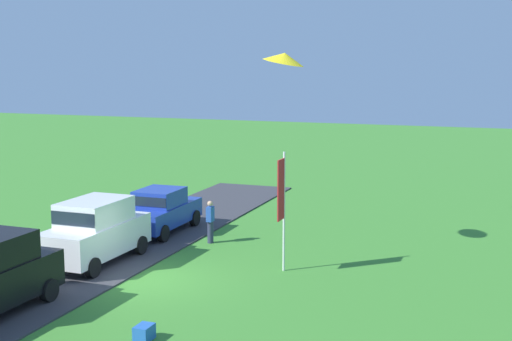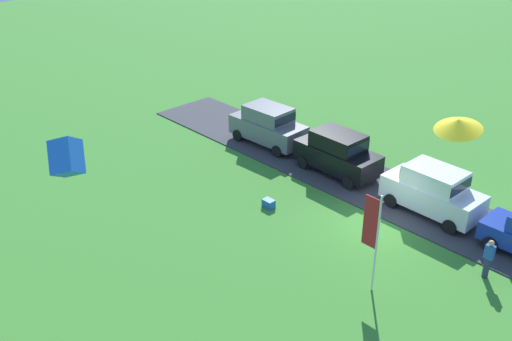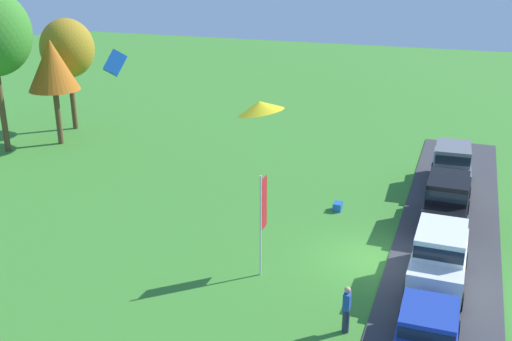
# 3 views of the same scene
# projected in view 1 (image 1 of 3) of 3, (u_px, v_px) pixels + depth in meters

# --- Properties ---
(ground_plane) EXTENTS (120.00, 120.00, 0.00)m
(ground_plane) POSITION_uv_depth(u_px,v_px,m) (146.00, 281.00, 23.55)
(ground_plane) COLOR #3D842D
(pavement_strip) EXTENTS (36.00, 4.40, 0.06)m
(pavement_strip) POSITION_uv_depth(u_px,v_px,m) (73.00, 271.00, 24.51)
(pavement_strip) COLOR #38383D
(pavement_strip) RESTS_ON ground
(car_sedan_mid_row) EXTENTS (4.41, 1.98, 1.84)m
(car_sedan_mid_row) POSITION_uv_depth(u_px,v_px,m) (161.00, 209.00, 29.87)
(car_sedan_mid_row) COLOR #1E389E
(car_sedan_mid_row) RESTS_ON ground
(car_suv_near_entrance) EXTENTS (4.62, 2.10, 2.28)m
(car_suv_near_entrance) POSITION_uv_depth(u_px,v_px,m) (95.00, 229.00, 25.31)
(car_suv_near_entrance) COLOR white
(car_suv_near_entrance) RESTS_ON ground
(person_watching_sky) EXTENTS (0.36, 0.24, 1.71)m
(person_watching_sky) POSITION_uv_depth(u_px,v_px,m) (210.00, 221.00, 28.30)
(person_watching_sky) COLOR #2D334C
(person_watching_sky) RESTS_ON ground
(flag_banner) EXTENTS (0.71, 0.08, 4.16)m
(flag_banner) POSITION_uv_depth(u_px,v_px,m) (282.00, 197.00, 24.08)
(flag_banner) COLOR silver
(flag_banner) RESTS_ON ground
(cooler_box) EXTENTS (0.56, 0.40, 0.40)m
(cooler_box) POSITION_uv_depth(u_px,v_px,m) (144.00, 333.00, 18.55)
(cooler_box) COLOR blue
(cooler_box) RESTS_ON ground
(kite_delta_high_left) EXTENTS (1.58, 1.62, 0.65)m
(kite_delta_high_left) POSITION_uv_depth(u_px,v_px,m) (284.00, 58.00, 25.71)
(kite_delta_high_left) COLOR yellow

